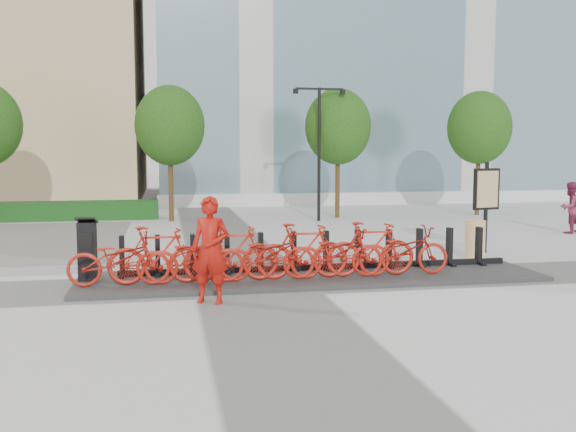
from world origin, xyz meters
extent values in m
plane|color=silver|center=(0.00, 0.00, 0.00)|extent=(120.00, 120.00, 0.00)
cube|color=#1F411D|center=(-5.00, 13.20, 0.35)|extent=(6.00, 1.20, 0.70)
cylinder|color=#482F17|center=(-1.50, 12.00, 1.50)|extent=(0.18, 0.18, 3.00)
ellipsoid|color=#18360D|center=(-1.50, 12.00, 3.60)|extent=(2.60, 2.60, 2.99)
cylinder|color=#482F17|center=(5.00, 12.00, 1.50)|extent=(0.18, 0.18, 3.00)
ellipsoid|color=#18360D|center=(5.00, 12.00, 3.60)|extent=(2.60, 2.60, 2.99)
cylinder|color=#482F17|center=(11.00, 12.00, 1.50)|extent=(0.18, 0.18, 3.00)
ellipsoid|color=#18360D|center=(11.00, 12.00, 3.60)|extent=(2.60, 2.60, 2.99)
cylinder|color=black|center=(4.00, 11.00, 2.50)|extent=(0.12, 0.12, 5.00)
cube|color=black|center=(3.55, 11.00, 4.95)|extent=(0.90, 0.08, 0.08)
cube|color=black|center=(4.45, 11.00, 4.95)|extent=(0.90, 0.08, 0.08)
cylinder|color=black|center=(3.10, 11.00, 4.85)|extent=(0.20, 0.20, 0.18)
cylinder|color=black|center=(4.90, 11.00, 4.85)|extent=(0.20, 0.20, 0.18)
cube|color=#373737|center=(1.30, 0.30, 0.04)|extent=(9.60, 2.40, 0.08)
imported|color=#B01D10|center=(-2.60, -0.05, 0.59)|extent=(1.94, 0.68, 1.02)
imported|color=#B01D10|center=(-1.88, -0.05, 0.65)|extent=(1.89, 0.53, 1.13)
imported|color=#B01D10|center=(-1.16, -0.05, 0.59)|extent=(1.94, 0.68, 1.02)
imported|color=#B01D10|center=(-0.44, -0.05, 0.65)|extent=(1.89, 0.53, 1.13)
imported|color=#B01D10|center=(0.28, -0.05, 0.59)|extent=(1.94, 0.68, 1.02)
imported|color=#B01D10|center=(1.00, -0.05, 0.65)|extent=(1.89, 0.53, 1.13)
imported|color=#B01D10|center=(1.72, -0.05, 0.59)|extent=(1.94, 0.68, 1.02)
imported|color=#B01D10|center=(2.44, -0.05, 0.65)|extent=(1.89, 0.53, 1.13)
imported|color=#B01D10|center=(3.16, -0.05, 0.59)|extent=(1.94, 0.68, 1.02)
cube|color=black|center=(-3.25, 0.57, 0.67)|extent=(0.36, 0.32, 1.17)
cube|color=black|center=(-3.25, 0.57, 1.29)|extent=(0.44, 0.38, 0.15)
cube|color=black|center=(-3.25, 0.42, 0.90)|extent=(0.23, 0.05, 0.33)
imported|color=#A9110A|center=(-0.95, -1.45, 0.94)|extent=(0.81, 0.69, 1.88)
imported|color=maroon|center=(11.11, 5.93, 0.83)|extent=(0.97, 0.86, 1.66)
cylinder|color=orange|center=(5.84, 2.05, 0.47)|extent=(0.49, 0.49, 0.94)
cylinder|color=black|center=(6.50, 2.80, 1.18)|extent=(0.11, 0.11, 2.37)
cube|color=black|center=(6.50, 2.80, 1.67)|extent=(0.78, 0.27, 1.08)
cube|color=tan|center=(6.50, 2.73, 1.67)|extent=(0.66, 0.16, 0.95)
camera|label=1|loc=(-1.68, -12.58, 2.67)|focal=40.00mm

